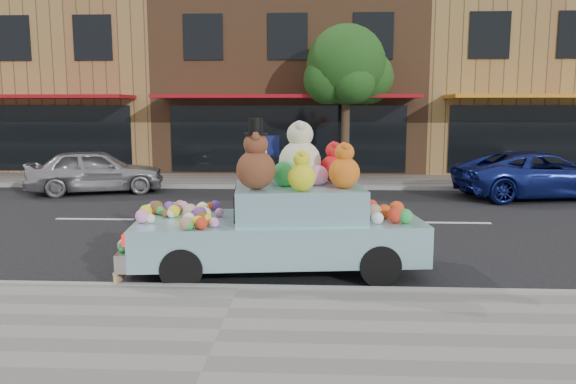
# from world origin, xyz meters

# --- Properties ---
(ground) EXTENTS (120.00, 120.00, 0.00)m
(ground) POSITION_xyz_m (0.00, 0.00, 0.00)
(ground) COLOR black
(ground) RESTS_ON ground
(near_sidewalk) EXTENTS (60.00, 3.00, 0.12)m
(near_sidewalk) POSITION_xyz_m (0.00, -6.50, 0.06)
(near_sidewalk) COLOR gray
(near_sidewalk) RESTS_ON ground
(far_sidewalk) EXTENTS (60.00, 3.00, 0.12)m
(far_sidewalk) POSITION_xyz_m (0.00, 6.50, 0.06)
(far_sidewalk) COLOR gray
(far_sidewalk) RESTS_ON ground
(near_kerb) EXTENTS (60.00, 0.12, 0.13)m
(near_kerb) POSITION_xyz_m (0.00, -5.00, 0.07)
(near_kerb) COLOR gray
(near_kerb) RESTS_ON ground
(far_kerb) EXTENTS (60.00, 0.12, 0.13)m
(far_kerb) POSITION_xyz_m (0.00, 5.00, 0.07)
(far_kerb) COLOR gray
(far_kerb) RESTS_ON ground
(storefront_left) EXTENTS (10.00, 9.80, 7.30)m
(storefront_left) POSITION_xyz_m (-10.00, 11.97, 3.64)
(storefront_left) COLOR olive
(storefront_left) RESTS_ON ground
(storefront_mid) EXTENTS (10.00, 9.80, 7.30)m
(storefront_mid) POSITION_xyz_m (0.00, 11.97, 3.64)
(storefront_mid) COLOR brown
(storefront_mid) RESTS_ON ground
(storefront_right) EXTENTS (10.00, 9.80, 7.30)m
(storefront_right) POSITION_xyz_m (10.00, 11.97, 3.64)
(storefront_right) COLOR olive
(storefront_right) RESTS_ON ground
(street_tree) EXTENTS (3.00, 2.70, 5.22)m
(street_tree) POSITION_xyz_m (2.03, 6.55, 3.69)
(street_tree) COLOR #38281C
(street_tree) RESTS_ON ground
(car_silver) EXTENTS (4.18, 2.68, 1.33)m
(car_silver) POSITION_xyz_m (-5.50, 3.92, 0.66)
(car_silver) COLOR #A3A2A6
(car_silver) RESTS_ON ground
(car_blue) EXTENTS (4.99, 2.97, 1.30)m
(car_blue) POSITION_xyz_m (7.34, 3.67, 0.65)
(car_blue) COLOR navy
(car_blue) RESTS_ON ground
(art_car) EXTENTS (4.65, 2.24, 2.38)m
(art_car) POSITION_xyz_m (0.51, -3.89, 0.83)
(art_car) COLOR black
(art_car) RESTS_ON ground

